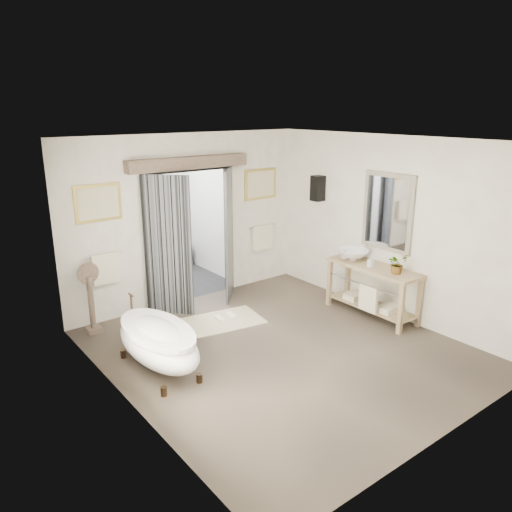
# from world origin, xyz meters

# --- Properties ---
(ground_plane) EXTENTS (5.00, 5.00, 0.00)m
(ground_plane) POSITION_xyz_m (0.00, 0.00, 0.00)
(ground_plane) COLOR brown
(room_shell) EXTENTS (4.52, 5.02, 2.91)m
(room_shell) POSITION_xyz_m (-0.04, -0.13, 1.86)
(room_shell) COLOR white
(room_shell) RESTS_ON ground_plane
(shower_room) EXTENTS (2.22, 2.01, 2.51)m
(shower_room) POSITION_xyz_m (0.00, 3.99, 0.91)
(shower_room) COLOR #29292A
(shower_room) RESTS_ON ground_plane
(back_wall_dressing) EXTENTS (3.82, 0.71, 2.52)m
(back_wall_dressing) POSITION_xyz_m (0.00, 2.32, 1.56)
(back_wall_dressing) COLOR black
(back_wall_dressing) RESTS_ON ground_plane
(clawfoot_tub) EXTENTS (0.75, 1.68, 0.82)m
(clawfoot_tub) POSITION_xyz_m (-1.62, 0.57, 0.40)
(clawfoot_tub) COLOR #372619
(clawfoot_tub) RESTS_ON ground_plane
(vanity) EXTENTS (0.57, 1.60, 0.85)m
(vanity) POSITION_xyz_m (1.95, 0.04, 0.51)
(vanity) COLOR tan
(vanity) RESTS_ON ground_plane
(pedestal_mirror) EXTENTS (0.33, 0.21, 1.11)m
(pedestal_mirror) POSITION_xyz_m (-1.89, 2.21, 0.48)
(pedestal_mirror) COLOR #725F4E
(pedestal_mirror) RESTS_ON ground_plane
(rug) EXTENTS (1.32, 0.99, 0.01)m
(rug) POSITION_xyz_m (-0.10, 1.33, 0.01)
(rug) COLOR #C5B893
(rug) RESTS_ON ground_plane
(slippers) EXTENTS (0.36, 0.26, 0.05)m
(slippers) POSITION_xyz_m (-0.04, 1.36, 0.04)
(slippers) COLOR white
(slippers) RESTS_ON rug
(basin) EXTENTS (0.53, 0.53, 0.18)m
(basin) POSITION_xyz_m (1.94, 0.48, 0.94)
(basin) COLOR white
(basin) RESTS_ON vanity
(plant) EXTENTS (0.35, 0.32, 0.33)m
(plant) POSITION_xyz_m (1.95, -0.41, 1.01)
(plant) COLOR gray
(plant) RESTS_ON vanity
(soap_bottle_a) EXTENTS (0.09, 0.09, 0.18)m
(soap_bottle_a) POSITION_xyz_m (1.90, 0.06, 0.94)
(soap_bottle_a) COLOR gray
(soap_bottle_a) RESTS_ON vanity
(soap_bottle_b) EXTENTS (0.13, 0.13, 0.16)m
(soap_bottle_b) POSITION_xyz_m (1.88, 0.61, 0.93)
(soap_bottle_b) COLOR gray
(soap_bottle_b) RESTS_ON vanity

